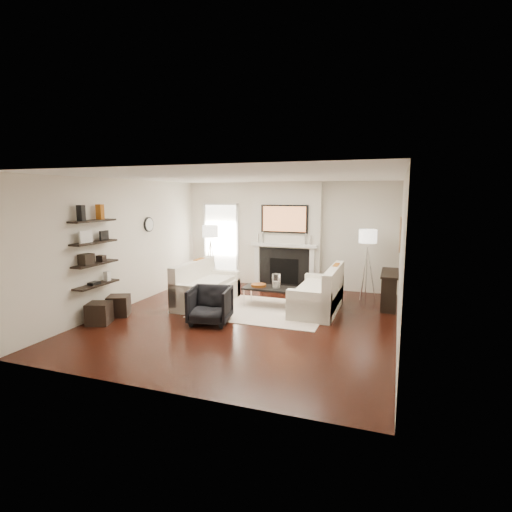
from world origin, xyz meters
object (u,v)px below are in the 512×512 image
(ottoman_near, at_px, (119,306))
(loveseat_right_base, at_px, (317,301))
(coffee_table, at_px, (270,288))
(lamp_left_shade, at_px, (210,231))
(loveseat_left_base, at_px, (207,294))
(lamp_right_shade, at_px, (368,236))
(armchair, at_px, (210,303))

(ottoman_near, bearing_deg, loveseat_right_base, 24.53)
(coffee_table, relative_size, ottoman_near, 2.75)
(loveseat_right_base, height_order, ottoman_near, loveseat_right_base)
(lamp_left_shade, xyz_separation_m, ottoman_near, (-0.62, -2.90, -1.25))
(loveseat_left_base, height_order, lamp_right_shade, lamp_right_shade)
(coffee_table, distance_m, lamp_left_shade, 2.60)
(coffee_table, height_order, lamp_left_shade, lamp_left_shade)
(lamp_right_shade, distance_m, ottoman_near, 5.56)
(lamp_right_shade, bearing_deg, coffee_table, -144.28)
(loveseat_left_base, height_order, ottoman_near, loveseat_left_base)
(loveseat_right_base, height_order, lamp_right_shade, lamp_right_shade)
(armchair, bearing_deg, coffee_table, 53.88)
(loveseat_right_base, xyz_separation_m, lamp_right_shade, (0.88, 1.32, 1.24))
(armchair, bearing_deg, lamp_left_shade, 105.54)
(armchair, xyz_separation_m, lamp_right_shade, (2.60, 2.80, 1.07))
(loveseat_right_base, height_order, lamp_left_shade, lamp_left_shade)
(coffee_table, relative_size, armchair, 1.46)
(coffee_table, xyz_separation_m, lamp_right_shade, (1.89, 1.36, 1.05))
(loveseat_left_base, relative_size, coffee_table, 1.64)
(lamp_left_shade, bearing_deg, loveseat_right_base, -22.20)
(lamp_left_shade, relative_size, ottoman_near, 1.00)
(lamp_left_shade, height_order, ottoman_near, lamp_left_shade)
(armchair, distance_m, lamp_right_shade, 3.97)
(coffee_table, height_order, ottoman_near, coffee_table)
(lamp_right_shade, xyz_separation_m, ottoman_near, (-4.52, -2.98, -1.25))
(loveseat_left_base, bearing_deg, ottoman_near, -133.20)
(coffee_table, relative_size, lamp_left_shade, 2.75)
(armchair, height_order, ottoman_near, armchair)
(lamp_left_shade, height_order, lamp_right_shade, same)
(loveseat_right_base, bearing_deg, ottoman_near, -155.47)
(ottoman_near, bearing_deg, loveseat_left_base, 46.80)
(coffee_table, bearing_deg, loveseat_right_base, 2.28)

